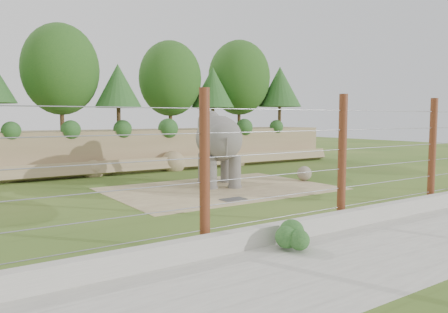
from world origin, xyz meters
TOP-DOWN VIEW (x-y plane):
  - ground at (0.00, 0.00)m, footprint 90.00×90.00m
  - back_embankment at (0.59, 12.68)m, footprint 30.00×5.52m
  - dirt_patch at (0.50, 3.00)m, footprint 10.00×7.00m
  - drain_grate at (-0.62, 0.43)m, footprint 1.00×0.60m
  - elephant at (0.99, 3.91)m, footprint 3.39×4.75m
  - stone_ball at (5.50, 2.66)m, footprint 0.75×0.75m
  - retaining_wall at (0.00, -5.00)m, footprint 26.00×0.35m
  - walkway at (0.00, -7.00)m, footprint 26.00×4.00m
  - barrier_fence at (0.00, -4.50)m, footprint 20.26×0.26m
  - walkway_shrub at (-3.20, -5.80)m, footprint 0.73×0.73m

SIDE VIEW (x-z plane):
  - ground at x=0.00m, z-range 0.00..0.00m
  - walkway at x=0.00m, z-range 0.00..0.01m
  - dirt_patch at x=0.50m, z-range 0.00..0.02m
  - drain_grate at x=-0.62m, z-range 0.02..0.05m
  - retaining_wall at x=0.00m, z-range 0.00..0.50m
  - walkway_shrub at x=-3.20m, z-range 0.01..0.74m
  - stone_ball at x=5.50m, z-range 0.02..0.77m
  - elephant at x=0.99m, z-range 0.00..3.53m
  - barrier_fence at x=0.00m, z-range 0.00..4.00m
  - back_embankment at x=0.59m, z-range -0.42..8.35m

